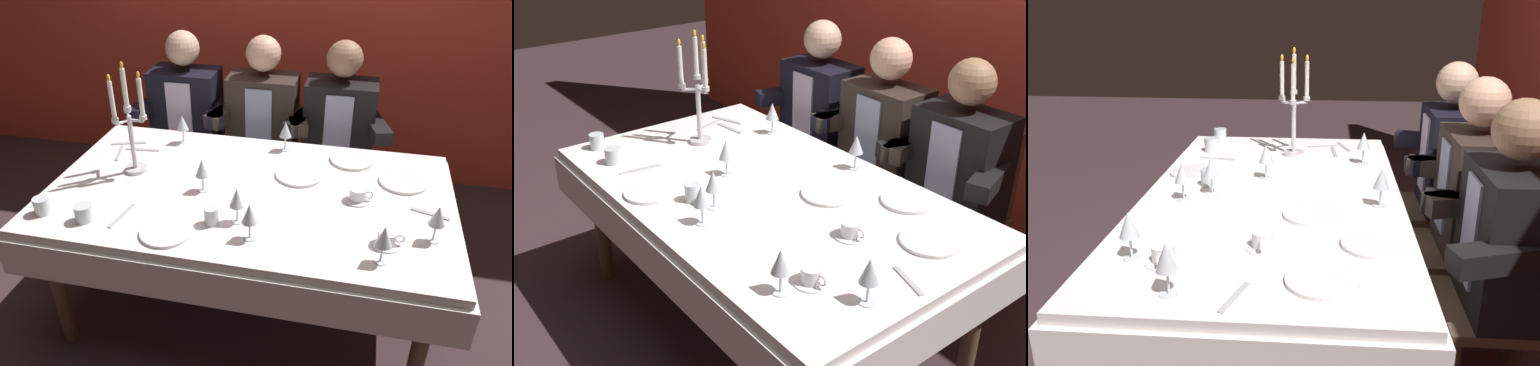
% 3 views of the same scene
% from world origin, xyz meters
% --- Properties ---
extents(ground_plane, '(12.00, 12.00, 0.00)m').
position_xyz_m(ground_plane, '(0.00, 0.00, 0.00)').
color(ground_plane, '#39282B').
extents(back_wall, '(6.00, 0.12, 2.70)m').
position_xyz_m(back_wall, '(0.00, 1.66, 1.35)').
color(back_wall, '#CE402D').
rests_on(back_wall, ground_plane).
extents(dining_table, '(1.94, 1.14, 0.74)m').
position_xyz_m(dining_table, '(0.00, 0.00, 0.62)').
color(dining_table, white).
rests_on(dining_table, ground_plane).
extents(candelabra, '(0.15, 0.17, 0.57)m').
position_xyz_m(candelabra, '(-0.60, 0.05, 0.99)').
color(candelabra, silver).
rests_on(candelabra, dining_table).
extents(dinner_plate_0, '(0.22, 0.22, 0.01)m').
position_xyz_m(dinner_plate_0, '(-0.26, -0.41, 0.75)').
color(dinner_plate_0, white).
rests_on(dinner_plate_0, dining_table).
extents(dinner_plate_1, '(0.24, 0.24, 0.01)m').
position_xyz_m(dinner_plate_1, '(0.22, 0.18, 0.75)').
color(dinner_plate_1, white).
rests_on(dinner_plate_1, dining_table).
extents(dinner_plate_2, '(0.23, 0.23, 0.01)m').
position_xyz_m(dinner_plate_2, '(0.72, 0.22, 0.75)').
color(dinner_plate_2, white).
rests_on(dinner_plate_2, dining_table).
extents(dinner_plate_3, '(0.23, 0.23, 0.01)m').
position_xyz_m(dinner_plate_3, '(0.46, 0.40, 0.75)').
color(dinner_plate_3, white).
rests_on(dinner_plate_3, dining_table).
extents(wine_glass_0, '(0.07, 0.07, 0.16)m').
position_xyz_m(wine_glass_0, '(-0.47, 0.42, 0.86)').
color(wine_glass_0, silver).
rests_on(wine_glass_0, dining_table).
extents(wine_glass_1, '(0.07, 0.07, 0.16)m').
position_xyz_m(wine_glass_1, '(0.10, 0.45, 0.86)').
color(wine_glass_1, silver).
rests_on(wine_glass_1, dining_table).
extents(wine_glass_2, '(0.07, 0.07, 0.16)m').
position_xyz_m(wine_glass_2, '(0.09, -0.36, 0.85)').
color(wine_glass_2, silver).
rests_on(wine_glass_2, dining_table).
extents(wine_glass_3, '(0.07, 0.07, 0.16)m').
position_xyz_m(wine_glass_3, '(0.83, -0.22, 0.85)').
color(wine_glass_3, silver).
rests_on(wine_glass_3, dining_table).
extents(wine_glass_4, '(0.07, 0.07, 0.16)m').
position_xyz_m(wine_glass_4, '(0.01, -0.26, 0.86)').
color(wine_glass_4, silver).
rests_on(wine_glass_4, dining_table).
extents(wine_glass_5, '(0.07, 0.07, 0.16)m').
position_xyz_m(wine_glass_5, '(-0.21, -0.05, 0.86)').
color(wine_glass_5, silver).
rests_on(wine_glass_5, dining_table).
extents(wine_glass_6, '(0.07, 0.07, 0.16)m').
position_xyz_m(wine_glass_6, '(0.62, -0.40, 0.86)').
color(wine_glass_6, silver).
rests_on(wine_glass_6, dining_table).
extents(water_tumbler_0, '(0.08, 0.08, 0.08)m').
position_xyz_m(water_tumbler_0, '(-0.63, -0.40, 0.78)').
color(water_tumbler_0, silver).
rests_on(water_tumbler_0, dining_table).
extents(water_tumbler_1, '(0.06, 0.06, 0.08)m').
position_xyz_m(water_tumbler_1, '(-0.09, -0.30, 0.78)').
color(water_tumbler_1, silver).
rests_on(water_tumbler_1, dining_table).
extents(water_tumbler_2, '(0.07, 0.07, 0.08)m').
position_xyz_m(water_tumbler_2, '(-0.84, -0.39, 0.78)').
color(water_tumbler_2, silver).
rests_on(water_tumbler_2, dining_table).
extents(coffee_cup_0, '(0.13, 0.12, 0.06)m').
position_xyz_m(coffee_cup_0, '(0.51, 0.02, 0.77)').
color(coffee_cup_0, white).
rests_on(coffee_cup_0, dining_table).
extents(coffee_cup_1, '(0.13, 0.12, 0.06)m').
position_xyz_m(coffee_cup_1, '(0.64, -0.29, 0.77)').
color(coffee_cup_1, white).
rests_on(coffee_cup_1, dining_table).
extents(knife_0, '(0.05, 0.19, 0.01)m').
position_xyz_m(knife_0, '(-0.49, -0.34, 0.74)').
color(knife_0, '#B7B7BC').
rests_on(knife_0, dining_table).
extents(knife_1, '(0.19, 0.04, 0.01)m').
position_xyz_m(knife_1, '(-0.66, 0.27, 0.74)').
color(knife_1, '#B7B7BC').
rests_on(knife_1, dining_table).
extents(fork_2, '(0.17, 0.07, 0.01)m').
position_xyz_m(fork_2, '(0.83, -0.03, 0.74)').
color(fork_2, '#B7B7BC').
rests_on(fork_2, dining_table).
extents(fork_3, '(0.06, 0.17, 0.01)m').
position_xyz_m(fork_3, '(-0.77, 0.21, 0.74)').
color(fork_3, '#B7B7BC').
rests_on(fork_3, dining_table).
extents(knife_4, '(0.19, 0.08, 0.01)m').
position_xyz_m(knife_4, '(-0.77, 0.33, 0.74)').
color(knife_4, '#B7B7BC').
rests_on(knife_4, dining_table).
extents(seated_diner_0, '(0.63, 0.48, 1.24)m').
position_xyz_m(seated_diner_0, '(-0.62, 0.89, 0.74)').
color(seated_diner_0, brown).
rests_on(seated_diner_0, ground_plane).
extents(seated_diner_1, '(0.63, 0.48, 1.24)m').
position_xyz_m(seated_diner_1, '(-0.12, 0.89, 0.74)').
color(seated_diner_1, brown).
rests_on(seated_diner_1, ground_plane).
extents(seated_diner_2, '(0.63, 0.48, 1.24)m').
position_xyz_m(seated_diner_2, '(0.36, 0.89, 0.74)').
color(seated_diner_2, brown).
rests_on(seated_diner_2, ground_plane).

